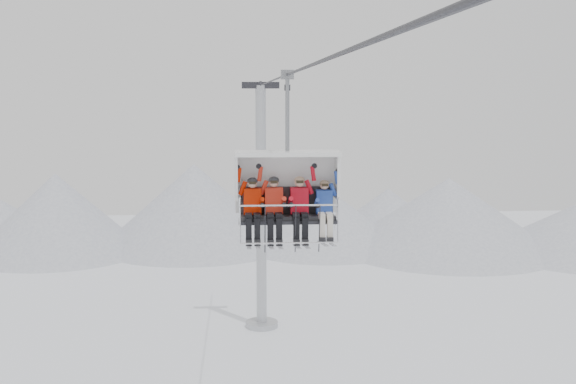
{
  "coord_description": "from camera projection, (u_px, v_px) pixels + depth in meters",
  "views": [
    {
      "loc": [
        -1.11,
        -16.72,
        12.87
      ],
      "look_at": [
        0.0,
        0.0,
        10.57
      ],
      "focal_mm": 45.0,
      "sensor_mm": 36.0,
      "label": 1
    }
  ],
  "objects": [
    {
      "name": "skier_far_right",
      "position": [
        325.0,
        208.0,
        17.06
      ],
      "size": [
        0.38,
        1.69,
        1.54
      ],
      "color": "#2748A9",
      "rests_on": "chairlift_carrier"
    },
    {
      "name": "ridgeline",
      "position": [
        235.0,
        216.0,
        59.42
      ],
      "size": [
        72.0,
        21.0,
        7.0
      ],
      "color": "silver",
      "rests_on": "ground"
    },
    {
      "name": "lift_tower_right",
      "position": [
        261.0,
        224.0,
        39.31
      ],
      "size": [
        2.0,
        1.8,
        13.48
      ],
      "color": "#A9ABB0",
      "rests_on": "ground"
    },
    {
      "name": "haul_cable",
      "position": [
        288.0,
        74.0,
        16.54
      ],
      "size": [
        0.06,
        50.0,
        0.06
      ],
      "primitive_type": "cylinder",
      "rotation": [
        1.57,
        0.0,
        0.0
      ],
      "color": "#29292E",
      "rests_on": "lift_tower_left"
    },
    {
      "name": "skier_center_right",
      "position": [
        300.0,
        206.0,
        17.03
      ],
      "size": [
        0.42,
        1.69,
        1.68
      ],
      "color": "red",
      "rests_on": "chairlift_carrier"
    },
    {
      "name": "chairlift_carrier",
      "position": [
        287.0,
        185.0,
        17.25
      ],
      "size": [
        2.47,
        1.17,
        3.98
      ],
      "color": "black",
      "rests_on": "haul_cable"
    },
    {
      "name": "skier_far_left",
      "position": [
        253.0,
        207.0,
        16.96
      ],
      "size": [
        0.42,
        1.69,
        1.65
      ],
      "color": "red",
      "rests_on": "chairlift_carrier"
    },
    {
      "name": "skier_center_left",
      "position": [
        274.0,
        206.0,
        16.99
      ],
      "size": [
        0.42,
        1.69,
        1.68
      ],
      "color": "red",
      "rests_on": "chairlift_carrier"
    }
  ]
}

